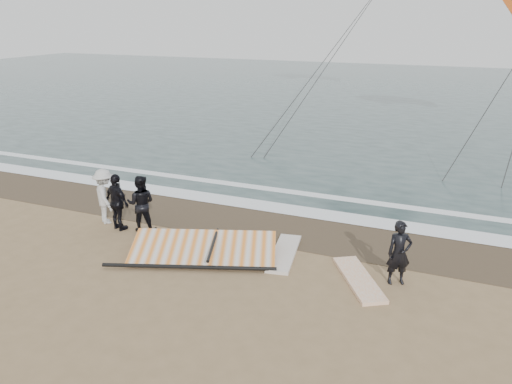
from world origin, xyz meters
The scene contains 10 objects.
ground centered at (0.00, 0.00, 0.00)m, with size 120.00×120.00×0.00m, color #8C704C.
sea centered at (0.00, 33.00, 0.01)m, with size 120.00×54.00×0.02m, color #233838.
wet_sand centered at (0.00, 4.50, 0.01)m, with size 120.00×2.80×0.01m, color #4C3D2B.
foam_near centered at (0.00, 5.90, 0.03)m, with size 120.00×0.90×0.01m, color white.
foam_far centered at (0.00, 7.60, 0.03)m, with size 120.00×0.45×0.01m, color white.
man_main centered at (2.63, 2.35, 0.81)m, with size 0.59×0.39×1.61m, color black.
board_white centered at (1.77, 2.09, 0.05)m, with size 0.63×2.25×0.09m, color white.
board_cream centered at (-0.40, 2.73, 0.05)m, with size 0.60×2.26×0.09m, color beige.
trio_cluster centered at (-5.66, 2.64, 0.87)m, with size 2.56×1.27×1.76m.
sail_rig centered at (-2.41, 1.88, 0.20)m, with size 4.26×2.91×0.50m.
Camera 1 is at (3.53, -8.86, 6.17)m, focal length 35.00 mm.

